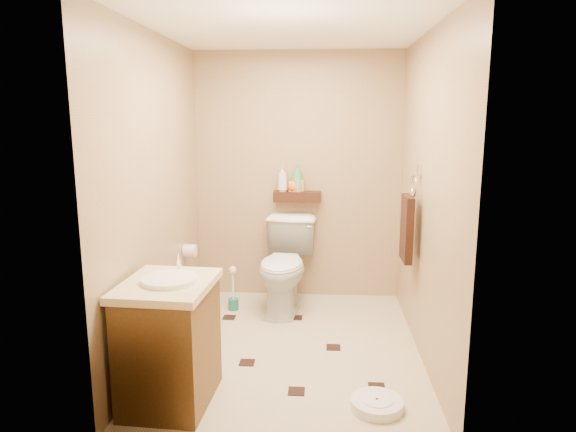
{
  "coord_description": "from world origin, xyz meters",
  "views": [
    {
      "loc": [
        0.24,
        -3.74,
        1.79
      ],
      "look_at": [
        -0.03,
        0.25,
        1.01
      ],
      "focal_mm": 32.0,
      "sensor_mm": 36.0,
      "label": 1
    }
  ],
  "objects": [
    {
      "name": "bottle_d",
      "position": [
        -0.0,
        1.17,
        1.2
      ],
      "size": [
        0.13,
        0.13,
        0.27
      ],
      "primitive_type": "imported",
      "rotation": [
        0.0,
        0.0,
        1.17
      ],
      "color": "#37A760",
      "rests_on": "wall_shelf"
    },
    {
      "name": "wall_front",
      "position": [
        0.0,
        -1.25,
        1.2
      ],
      "size": [
        2.0,
        0.04,
        2.4
      ],
      "primitive_type": "cube",
      "color": "#A3845D",
      "rests_on": "ground"
    },
    {
      "name": "wall_shelf",
      "position": [
        0.0,
        1.17,
        1.02
      ],
      "size": [
        0.46,
        0.14,
        0.1
      ],
      "primitive_type": "cube",
      "color": "#3C1D10",
      "rests_on": "wall_back"
    },
    {
      "name": "vanity",
      "position": [
        -0.7,
        -0.8,
        0.41
      ],
      "size": [
        0.57,
        0.68,
        0.92
      ],
      "rotation": [
        0.0,
        0.0,
        -0.06
      ],
      "color": "brown",
      "rests_on": "ground"
    },
    {
      "name": "bathroom_scale",
      "position": [
        0.6,
        -0.81,
        0.03
      ],
      "size": [
        0.42,
        0.42,
        0.07
      ],
      "rotation": [
        0.0,
        0.0,
        -0.37
      ],
      "color": "white",
      "rests_on": "ground"
    },
    {
      "name": "wall_back",
      "position": [
        0.0,
        1.25,
        1.2
      ],
      "size": [
        2.0,
        0.04,
        2.4
      ],
      "primitive_type": "cube",
      "color": "#A3845D",
      "rests_on": "ground"
    },
    {
      "name": "bottle_a",
      "position": [
        -0.14,
        1.17,
        1.2
      ],
      "size": [
        0.1,
        0.1,
        0.25
      ],
      "primitive_type": "imported",
      "rotation": [
        0.0,
        0.0,
        3.18
      ],
      "color": "silver",
      "rests_on": "wall_shelf"
    },
    {
      "name": "towel_ring",
      "position": [
        0.91,
        0.25,
        0.95
      ],
      "size": [
        0.12,
        0.3,
        0.76
      ],
      "color": "silver",
      "rests_on": "wall_right"
    },
    {
      "name": "bottle_e",
      "position": [
        0.01,
        1.17,
        1.16
      ],
      "size": [
        0.11,
        0.11,
        0.17
      ],
      "primitive_type": "imported",
      "rotation": [
        0.0,
        0.0,
        5.41
      ],
      "color": "#FA9253",
      "rests_on": "wall_shelf"
    },
    {
      "name": "ground",
      "position": [
        0.0,
        0.0,
        0.0
      ],
      "size": [
        2.5,
        2.5,
        0.0
      ],
      "primitive_type": "plane",
      "color": "beige",
      "rests_on": "ground"
    },
    {
      "name": "wall_left",
      "position": [
        -1.0,
        0.0,
        1.2
      ],
      "size": [
        0.04,
        2.5,
        2.4
      ],
      "primitive_type": "cube",
      "color": "#A3845D",
      "rests_on": "ground"
    },
    {
      "name": "toilet_paper",
      "position": [
        -0.94,
        0.65,
        0.6
      ],
      "size": [
        0.12,
        0.11,
        0.12
      ],
      "color": "white",
      "rests_on": "wall_left"
    },
    {
      "name": "toilet_brush",
      "position": [
        -0.58,
        0.77,
        0.15
      ],
      "size": [
        0.1,
        0.1,
        0.42
      ],
      "color": "#1B6E68",
      "rests_on": "ground"
    },
    {
      "name": "ceiling",
      "position": [
        0.0,
        0.0,
        2.4
      ],
      "size": [
        2.0,
        2.5,
        0.02
      ],
      "primitive_type": "cube",
      "color": "white",
      "rests_on": "wall_back"
    },
    {
      "name": "toilet",
      "position": [
        -0.09,
        0.83,
        0.42
      ],
      "size": [
        0.57,
        0.88,
        0.85
      ],
      "primitive_type": "imported",
      "rotation": [
        0.0,
        0.0,
        -0.11
      ],
      "color": "white",
      "rests_on": "ground"
    },
    {
      "name": "bottle_b",
      "position": [
        -0.04,
        1.17,
        1.14
      ],
      "size": [
        0.09,
        0.08,
        0.15
      ],
      "primitive_type": "imported",
      "rotation": [
        0.0,
        0.0,
        1.23
      ],
      "color": "yellow",
      "rests_on": "wall_shelf"
    },
    {
      "name": "floor_accents",
      "position": [
        0.03,
        -0.04,
        0.0
      ],
      "size": [
        1.32,
        1.37,
        0.01
      ],
      "color": "black",
      "rests_on": "ground"
    },
    {
      "name": "bottle_c",
      "position": [
        -0.04,
        1.17,
        1.14
      ],
      "size": [
        0.16,
        0.16,
        0.14
      ],
      "primitive_type": "imported",
      "rotation": [
        0.0,
        0.0,
        2.41
      ],
      "color": "#F6541D",
      "rests_on": "wall_shelf"
    },
    {
      "name": "wall_right",
      "position": [
        1.0,
        0.0,
        1.2
      ],
      "size": [
        0.04,
        2.5,
        2.4
      ],
      "primitive_type": "cube",
      "color": "#A3845D",
      "rests_on": "ground"
    }
  ]
}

